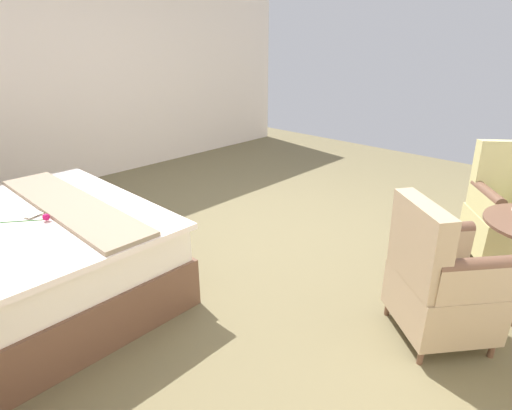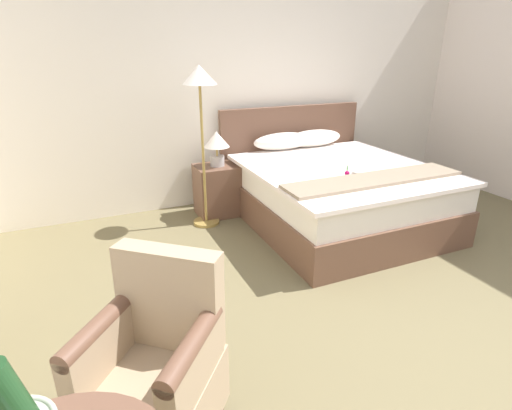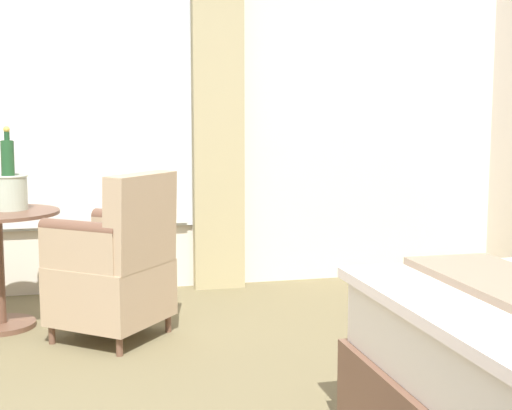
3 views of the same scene
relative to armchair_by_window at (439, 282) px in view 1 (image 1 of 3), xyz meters
name	(u,v)px [view 1 (image 1 of 3)]	position (x,y,z in m)	size (l,w,h in m)	color
ground_plane	(260,236)	(1.77, -0.29, -0.40)	(8.08, 8.08, 0.00)	brown
wall_far_side	(96,65)	(4.74, -0.29, 1.08)	(0.12, 6.70, 2.97)	silver
armchair_by_window	(439,282)	(0.00, 0.00, 0.00)	(0.76, 0.76, 0.94)	brown
armchair_facing_bed	(506,215)	(-0.03, -1.39, 0.01)	(0.76, 0.76, 1.01)	brown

